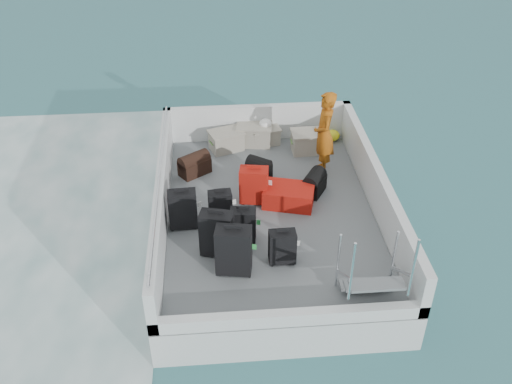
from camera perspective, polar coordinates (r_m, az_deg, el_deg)
The scene contains 22 objects.
ground at distance 9.70m, azimuth 1.39°, elevation -4.80°, with size 160.00×160.00×0.00m, color #194F59.
ferry_hull at distance 9.51m, azimuth 1.41°, elevation -3.41°, with size 3.60×5.00×0.60m, color silver.
deck at distance 9.32m, azimuth 1.44°, elevation -1.91°, with size 3.30×4.70×0.02m, color slate.
deck_fittings at distance 8.88m, azimuth 3.92°, elevation -1.05°, with size 3.60×5.00×0.90m.
suitcase_0 at distance 8.27m, azimuth -3.95°, elevation -4.22°, with size 0.47×0.27×0.72m, color black.
suitcase_1 at distance 8.85m, azimuth -7.32°, elevation -1.77°, with size 0.43×0.25×0.65m, color black.
suitcase_2 at distance 8.97m, azimuth -3.58°, elevation -1.45°, with size 0.36×0.22×0.53m, color black.
suitcase_3 at distance 7.95m, azimuth -2.24°, elevation -5.92°, with size 0.50×0.29×0.75m, color black.
suitcase_4 at distance 8.54m, azimuth -1.30°, elevation -3.36°, with size 0.38×0.22×0.56m, color black.
suitcase_5 at distance 9.33m, azimuth -0.22°, elevation 0.63°, with size 0.46×0.28×0.64m, color #AF120D.
suitcase_6 at distance 8.18m, azimuth 2.64°, elevation -5.56°, with size 0.38×0.23×0.54m, color black.
suitcase_8 at distance 9.39m, azimuth 3.28°, elevation -0.37°, with size 0.53×0.81×0.32m, color #AF120D.
duffel_0 at distance 10.19m, azimuth -6.16°, elevation 2.60°, with size 0.54×0.30×0.32m, color black, non-canonical shape.
duffel_1 at distance 10.01m, azimuth 0.27°, elevation 2.16°, with size 0.41×0.30×0.32m, color black, non-canonical shape.
duffel_2 at distance 9.69m, azimuth 5.82°, elevation 0.74°, with size 0.46×0.30×0.32m, color black, non-canonical shape.
crate_0 at distance 10.88m, azimuth -2.99°, elevation 5.10°, with size 0.59×0.40×0.35m, color #A49E8F.
crate_1 at distance 11.05m, azimuth -0.17°, elevation 5.73°, with size 0.63×0.44×0.38m, color #A49E8F.
crate_2 at distance 11.08m, azimuth 0.94°, elevation 5.60°, with size 0.51×0.35×0.31m, color #A49E8F.
crate_3 at distance 10.85m, azimuth 5.27°, elevation 4.97°, with size 0.62×0.43×0.37m, color #A49E8F.
yellow_bag at distance 11.30m, azimuth 7.65°, elevation 5.63°, with size 0.28×0.26×0.22m, color yellow.
white_bag at distance 10.96m, azimuth 0.95°, elevation 6.72°, with size 0.24×0.24×0.18m, color white.
passenger at distance 9.96m, azimuth 6.83°, elevation 5.79°, with size 0.57×0.37×1.54m, color orange.
Camera 1 is at (-0.85, -7.42, 6.18)m, focal length 40.00 mm.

